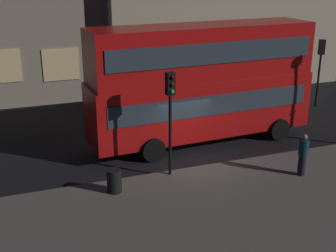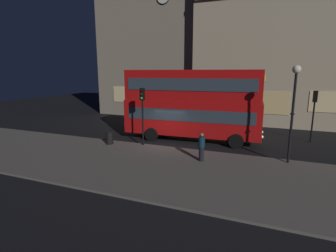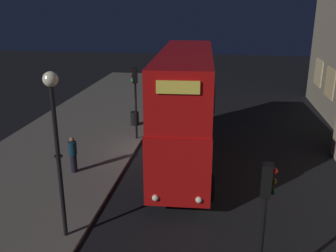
% 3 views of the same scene
% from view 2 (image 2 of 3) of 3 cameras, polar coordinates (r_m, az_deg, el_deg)
% --- Properties ---
extents(ground_plane, '(80.00, 80.00, 0.00)m').
position_cam_2_polar(ground_plane, '(19.58, -0.58, -4.15)').
color(ground_plane, black).
extents(sidewalk_slab, '(44.00, 7.86, 0.12)m').
position_cam_2_polar(sidewalk_slab, '(15.64, -7.04, -8.13)').
color(sidewalk_slab, '#5B564F').
rests_on(sidewalk_slab, ground).
extents(building_with_clock, '(16.58, 7.28, 19.76)m').
position_cam_2_polar(building_with_clock, '(34.57, 0.13, 19.18)').
color(building_with_clock, gray).
rests_on(building_with_clock, ground).
extents(building_plain_facade, '(16.40, 9.96, 15.62)m').
position_cam_2_polar(building_plain_facade, '(32.06, 22.78, 15.18)').
color(building_plain_facade, tan).
rests_on(building_plain_facade, ground).
extents(double_decker_bus, '(10.76, 3.15, 5.49)m').
position_cam_2_polar(double_decker_bus, '(20.51, 5.18, 5.21)').
color(double_decker_bus, '#B20F0F').
rests_on(double_decker_bus, ground).
extents(traffic_light_near_kerb, '(0.35, 0.38, 4.11)m').
position_cam_2_polar(traffic_light_near_kerb, '(18.67, -5.59, 4.64)').
color(traffic_light_near_kerb, black).
rests_on(traffic_light_near_kerb, sidewalk_slab).
extents(traffic_light_far_side, '(0.36, 0.38, 3.96)m').
position_cam_2_polar(traffic_light_far_side, '(22.75, 29.18, 3.90)').
color(traffic_light_far_side, black).
rests_on(traffic_light_far_side, ground).
extents(street_lamp, '(0.47, 0.47, 5.58)m').
position_cam_2_polar(street_lamp, '(16.30, 25.72, 6.04)').
color(street_lamp, black).
rests_on(street_lamp, sidewalk_slab).
extents(pedestrian, '(0.38, 0.38, 1.71)m').
position_cam_2_polar(pedestrian, '(15.68, 7.29, -4.50)').
color(pedestrian, black).
rests_on(pedestrian, sidewalk_slab).
extents(litter_bin, '(0.54, 0.54, 0.87)m').
position_cam_2_polar(litter_bin, '(19.80, -12.58, -2.60)').
color(litter_bin, black).
rests_on(litter_bin, sidewalk_slab).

